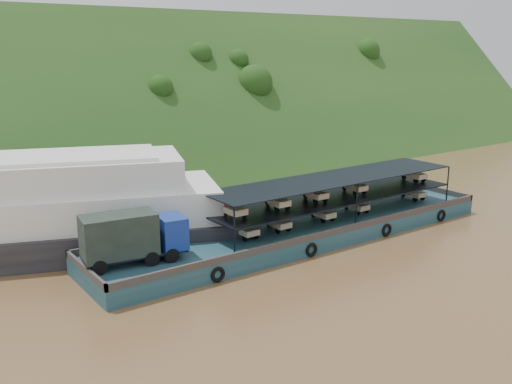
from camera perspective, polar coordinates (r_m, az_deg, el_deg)
ground at (r=46.93m, az=4.13°, el=-4.17°), size 160.00×160.00×0.00m
hillside at (r=77.17m, az=-13.21°, el=2.79°), size 140.00×39.60×39.60m
cargo_barge at (r=44.54m, az=3.29°, el=-3.64°), size 35.03×7.18×4.60m
passenger_ferry at (r=45.12m, az=-23.63°, el=-1.94°), size 36.71×21.03×7.26m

